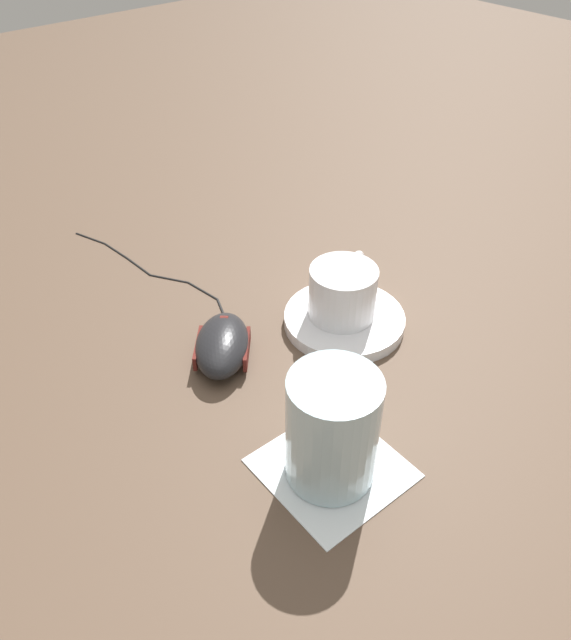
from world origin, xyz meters
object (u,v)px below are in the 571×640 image
Objects in this scene: computer_mouse at (222,345)px; drinking_glass at (332,429)px; saucer at (344,320)px; coffee_cup at (343,291)px.

computer_mouse is 0.19m from drinking_glass.
computer_mouse is at bearing 72.64° from saucer.
saucer is 0.22m from drinking_glass.
saucer is 1.26× the size of drinking_glass.
drinking_glass is (-0.15, 0.16, 0.01)m from coffee_cup.
computer_mouse is 1.03× the size of drinking_glass.
saucer is at bearing -107.36° from computer_mouse.
coffee_cup is at bearing -104.96° from computer_mouse.
drinking_glass is at bearing 132.94° from coffee_cup.
drinking_glass reaches higher than saucer.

